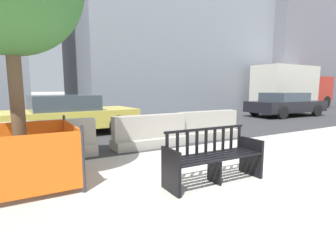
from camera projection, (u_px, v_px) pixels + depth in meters
ground_plane at (240, 184)px, 4.23m from camera, size 200.00×200.00×0.00m
street_asphalt at (96, 122)px, 11.65m from camera, size 120.00×12.00×0.01m
street_bench at (214, 159)px, 4.26m from camera, size 1.70×0.56×0.88m
jersey_barrier_centre at (150, 134)px, 6.88m from camera, size 2.00×0.69×0.84m
jersey_barrier_left at (48, 143)px, 5.71m from camera, size 2.02×0.74×0.84m
jersey_barrier_right at (208, 127)px, 7.98m from camera, size 2.02×0.75×0.84m
construction_fence at (21, 155)px, 4.10m from camera, size 1.59×1.59×1.01m
car_taxi_near at (69, 115)px, 8.59m from camera, size 4.32×2.14×1.30m
car_sedan_mid at (285, 104)px, 14.18m from camera, size 4.46×2.15×1.27m
delivery_truck at (292, 86)px, 19.08m from camera, size 6.83×2.42×3.05m
building_far_right at (283, 2)px, 26.93m from camera, size 14.48×11.84×20.56m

